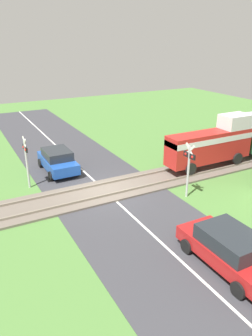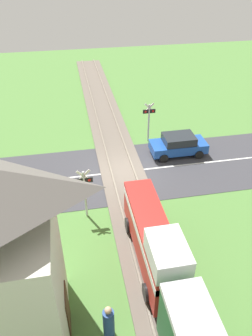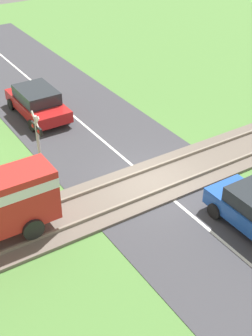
# 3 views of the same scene
# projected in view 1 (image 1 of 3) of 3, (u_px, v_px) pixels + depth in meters

# --- Properties ---
(ground_plane) EXTENTS (60.00, 60.00, 0.00)m
(ground_plane) POSITION_uv_depth(u_px,v_px,m) (106.00, 192.00, 18.43)
(ground_plane) COLOR #4C7A38
(road_surface) EXTENTS (48.00, 6.40, 0.02)m
(road_surface) POSITION_uv_depth(u_px,v_px,m) (106.00, 192.00, 18.43)
(road_surface) COLOR #38383D
(road_surface) RESTS_ON ground_plane
(track_bed) EXTENTS (2.80, 48.00, 0.24)m
(track_bed) POSITION_uv_depth(u_px,v_px,m) (106.00, 191.00, 18.40)
(track_bed) COLOR #665B51
(track_bed) RESTS_ON ground_plane
(car_near_crossing) EXTENTS (3.83, 1.86, 1.46)m
(car_near_crossing) POSITION_uv_depth(u_px,v_px,m) (58.00, 160.00, 20.95)
(car_near_crossing) COLOR #1E4CA8
(car_near_crossing) RESTS_ON ground_plane
(car_far_side) EXTENTS (4.26, 2.01, 1.45)m
(car_far_side) POSITION_uv_depth(u_px,v_px,m) (230.00, 248.00, 12.22)
(car_far_side) COLOR #A81919
(car_far_side) RESTS_ON ground_plane
(crossing_signal_west_approach) EXTENTS (0.90, 0.18, 3.02)m
(crossing_signal_west_approach) POSITION_uv_depth(u_px,v_px,m) (26.00, 156.00, 18.25)
(crossing_signal_west_approach) COLOR #B7B7B7
(crossing_signal_west_approach) RESTS_ON ground_plane
(crossing_signal_east_approach) EXTENTS (0.90, 0.18, 3.02)m
(crossing_signal_east_approach) POSITION_uv_depth(u_px,v_px,m) (189.00, 163.00, 17.16)
(crossing_signal_east_approach) COLOR #B7B7B7
(crossing_signal_east_approach) RESTS_ON ground_plane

